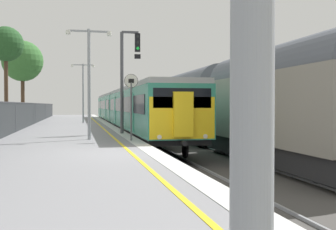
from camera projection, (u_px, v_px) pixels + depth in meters
ground at (220, 169)px, 14.28m from camera, size 17.40×110.00×1.21m
commuter_train_at_platform at (126, 108)px, 36.40m from camera, size 2.83×40.11×3.81m
freight_train_adjacent_track at (193, 103)px, 30.37m from camera, size 2.60×38.58×4.90m
signal_gantry at (127, 70)px, 23.03m from camera, size 1.10×0.24×5.54m
speed_limit_sign at (131, 98)px, 18.33m from camera, size 0.59×0.08×2.87m
platform_lamp_mid at (89, 73)px, 18.95m from camera, size 2.00×0.20×4.92m
platform_lamp_far at (83, 88)px, 36.58m from camera, size 2.00×0.20×5.08m
background_tree_centre at (5, 45)px, 34.15m from camera, size 2.82×2.82×7.86m
background_tree_right at (23, 62)px, 46.90m from camera, size 4.48×4.48×8.63m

